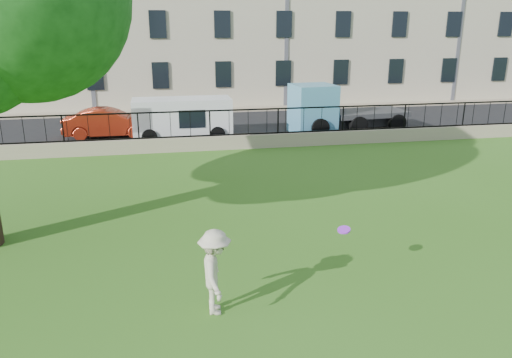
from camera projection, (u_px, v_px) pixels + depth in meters
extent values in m
plane|color=#346718|center=(269.00, 286.00, 10.44)|extent=(120.00, 120.00, 0.00)
cube|color=gray|center=(210.00, 143.00, 21.60)|extent=(50.00, 0.40, 0.60)
cube|color=black|center=(210.00, 135.00, 21.50)|extent=(50.00, 0.05, 0.06)
cube|color=black|center=(210.00, 111.00, 21.19)|extent=(50.00, 0.05, 0.06)
cube|color=black|center=(201.00, 128.00, 26.10)|extent=(60.00, 9.00, 0.01)
cube|color=gray|center=(194.00, 111.00, 30.95)|extent=(60.00, 1.40, 0.12)
cube|color=#B4A88F|center=(185.00, 4.00, 34.38)|extent=(56.00, 10.00, 13.00)
imported|color=beige|center=(215.00, 272.00, 9.27)|extent=(0.67, 1.11, 1.66)
cylinder|color=#9E29EB|center=(344.00, 230.00, 10.26)|extent=(0.31, 0.32, 0.12)
imported|color=#AF2C15|center=(109.00, 123.00, 23.86)|extent=(4.23, 1.55, 1.38)
cube|color=silver|center=(183.00, 119.00, 23.47)|extent=(4.56, 1.78, 1.91)
cube|color=#5299C0|center=(347.00, 107.00, 25.17)|extent=(5.88, 2.56, 2.39)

